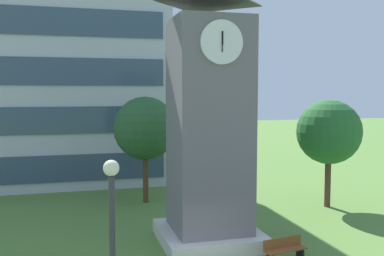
{
  "coord_description": "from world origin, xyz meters",
  "views": [
    {
      "loc": [
        -4.64,
        -13.79,
        6.7
      ],
      "look_at": [
        0.5,
        5.35,
        5.03
      ],
      "focal_mm": 40.83,
      "sensor_mm": 36.0,
      "label": 1
    }
  ],
  "objects_px": {
    "park_bench": "(285,249)",
    "tree_streetside": "(329,132)",
    "clock_tower": "(209,124)",
    "street_lamp": "(112,245)",
    "tree_by_building": "(145,128)"
  },
  "relations": [
    {
      "from": "park_bench",
      "to": "tree_by_building",
      "type": "distance_m",
      "value": 11.92
    },
    {
      "from": "clock_tower",
      "to": "tree_streetside",
      "type": "distance_m",
      "value": 9.37
    },
    {
      "from": "street_lamp",
      "to": "tree_by_building",
      "type": "height_order",
      "value": "tree_by_building"
    },
    {
      "from": "clock_tower",
      "to": "tree_streetside",
      "type": "relative_size",
      "value": 1.88
    },
    {
      "from": "clock_tower",
      "to": "tree_by_building",
      "type": "bearing_deg",
      "value": 101.86
    },
    {
      "from": "park_bench",
      "to": "street_lamp",
      "type": "distance_m",
      "value": 9.58
    },
    {
      "from": "park_bench",
      "to": "tree_streetside",
      "type": "bearing_deg",
      "value": 47.61
    },
    {
      "from": "clock_tower",
      "to": "street_lamp",
      "type": "distance_m",
      "value": 10.04
    },
    {
      "from": "clock_tower",
      "to": "tree_streetside",
      "type": "height_order",
      "value": "clock_tower"
    },
    {
      "from": "clock_tower",
      "to": "street_lamp",
      "type": "bearing_deg",
      "value": -119.91
    },
    {
      "from": "park_bench",
      "to": "tree_streetside",
      "type": "distance_m",
      "value": 9.96
    },
    {
      "from": "tree_by_building",
      "to": "tree_streetside",
      "type": "bearing_deg",
      "value": -20.44
    },
    {
      "from": "park_bench",
      "to": "street_lamp",
      "type": "xyz_separation_m",
      "value": [
        -7.18,
        -5.69,
        2.82
      ]
    },
    {
      "from": "street_lamp",
      "to": "tree_streetside",
      "type": "relative_size",
      "value": 0.83
    },
    {
      "from": "street_lamp",
      "to": "tree_by_building",
      "type": "distance_m",
      "value": 16.59
    }
  ]
}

